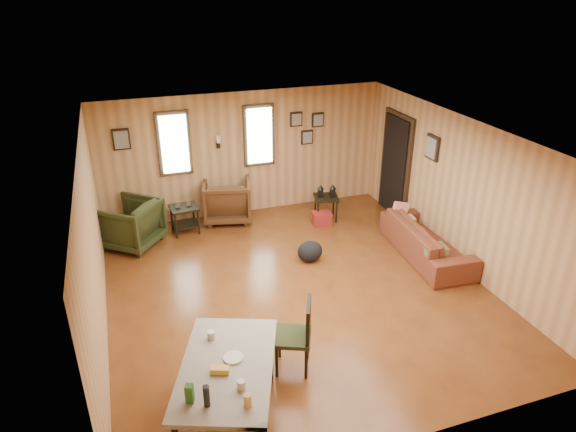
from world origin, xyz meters
name	(u,v)px	position (x,y,z in m)	size (l,w,h in m)	color
room	(302,208)	(0.17, 0.27, 1.21)	(5.54, 6.04, 2.44)	brown
sofa	(427,235)	(2.41, 0.25, 0.40)	(2.04, 0.60, 0.80)	brown
recliner_brown	(227,198)	(-0.43, 2.73, 0.45)	(0.88, 0.82, 0.90)	#472A15
recliner_green	(130,222)	(-2.25, 2.26, 0.45)	(0.88, 0.83, 0.91)	#272E14
end_table	(184,215)	(-1.30, 2.46, 0.35)	(0.53, 0.49, 0.63)	black
side_table	(326,196)	(1.37, 2.14, 0.49)	(0.55, 0.55, 0.72)	black
cooler	(322,218)	(1.21, 1.94, 0.12)	(0.37, 0.29, 0.25)	maroon
backpack	(310,251)	(0.49, 0.72, 0.18)	(0.45, 0.35, 0.37)	black
sofa_pillows	(418,231)	(2.22, 0.27, 0.49)	(0.52, 1.56, 0.32)	#535A32
dining_table	(227,372)	(-1.55, -2.19, 0.71)	(1.41, 1.76, 1.01)	gray
dining_chair	(299,332)	(-0.56, -1.62, 0.53)	(0.57, 0.57, 0.95)	#272E14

